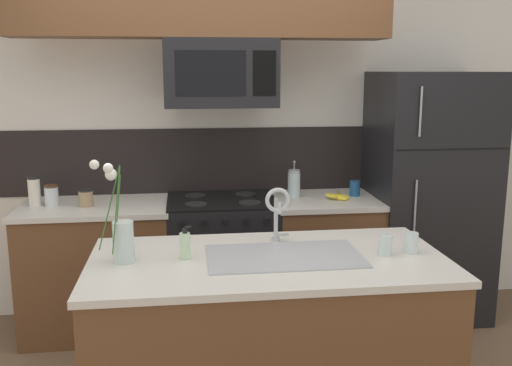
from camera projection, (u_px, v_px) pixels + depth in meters
The scene contains 20 objects.
rear_partition at pixel (257, 139), 4.33m from camera, with size 5.20×0.10×2.60m, color silver.
splash_band at pixel (218, 160), 4.26m from camera, with size 3.45×0.01×0.48m, color black.
back_counter_left at pixel (98, 268), 3.97m from camera, with size 1.01×0.65×0.91m.
back_counter_right at pixel (324, 258), 4.18m from camera, with size 0.76×0.65×0.91m.
stove_range at pixel (223, 262), 4.08m from camera, with size 0.76×0.64×0.93m.
microwave at pixel (220, 73), 3.80m from camera, with size 0.74×0.40×0.45m.
refrigerator at pixel (427, 196), 4.21m from camera, with size 0.82×0.74×1.80m.
storage_jar_tall at pixel (34, 191), 3.84m from camera, with size 0.08×0.08×0.21m.
storage_jar_medium at pixel (52, 195), 3.85m from camera, with size 0.09×0.09×0.14m.
storage_jar_short at pixel (86, 198), 3.83m from camera, with size 0.10×0.10×0.12m.
banana_bunch at pixel (338, 197), 4.03m from camera, with size 0.19×0.16×0.08m.
french_press at pixel (294, 184), 4.10m from camera, with size 0.09×0.09×0.27m.
coffee_tin at pixel (355, 188), 4.15m from camera, with size 0.08×0.08×0.11m, color #1E5184.
island_counter at pixel (268, 343), 2.89m from camera, with size 1.75×0.88×0.91m.
kitchen_sink at pixel (284, 270), 2.82m from camera, with size 0.76×0.44×0.16m.
sink_faucet at pixel (277, 207), 2.98m from camera, with size 0.14×0.14×0.31m.
dish_soap_bottle at pixel (185, 245), 2.76m from camera, with size 0.06×0.05×0.16m.
drinking_glass at pixel (385, 245), 2.82m from camera, with size 0.06×0.06×0.10m.
spare_glass at pixel (411, 243), 2.86m from camera, with size 0.07×0.07×0.10m.
flower_vase at pixel (121, 235), 2.70m from camera, with size 0.19×0.14×0.50m.
Camera 1 is at (-0.26, -2.99, 1.82)m, focal length 40.00 mm.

